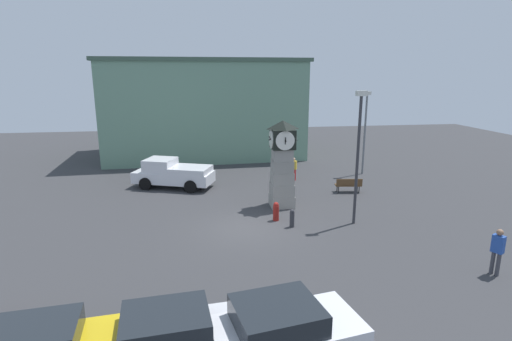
% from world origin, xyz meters
% --- Properties ---
extents(ground_plane, '(70.01, 70.01, 0.00)m').
position_xyz_m(ground_plane, '(0.00, 0.00, 0.00)').
color(ground_plane, '#38383A').
extents(clock_tower, '(1.59, 1.54, 4.77)m').
position_xyz_m(clock_tower, '(2.34, 2.89, 2.42)').
color(clock_tower, gray).
rests_on(clock_tower, ground_plane).
extents(bollard_near_tower, '(0.30, 0.30, 0.96)m').
position_xyz_m(bollard_near_tower, '(1.59, 0.73, 0.49)').
color(bollard_near_tower, maroon).
rests_on(bollard_near_tower, ground_plane).
extents(bollard_mid_row, '(0.23, 0.23, 0.90)m').
position_xyz_m(bollard_mid_row, '(2.18, -0.25, 0.46)').
color(bollard_mid_row, '#333338').
rests_on(bollard_mid_row, ground_plane).
extents(car_near_tower, '(4.09, 2.26, 1.45)m').
position_xyz_m(car_near_tower, '(-2.93, -8.80, 0.75)').
color(car_near_tower, silver).
rests_on(car_near_tower, ground_plane).
extents(car_by_building, '(4.15, 2.64, 1.57)m').
position_xyz_m(car_by_building, '(-0.16, -9.05, 0.80)').
color(car_by_building, silver).
rests_on(car_by_building, ground_plane).
extents(pickup_truck, '(5.39, 3.57, 1.85)m').
position_xyz_m(pickup_truck, '(-3.81, 7.61, 0.93)').
color(pickup_truck, silver).
rests_on(pickup_truck, ground_plane).
extents(bench, '(1.65, 0.73, 0.90)m').
position_xyz_m(bench, '(6.99, 4.82, 0.52)').
color(bench, brown).
rests_on(bench, ground_plane).
extents(pedestrian_near_bench, '(0.47, 0.41, 1.59)m').
position_xyz_m(pedestrian_near_bench, '(4.30, 8.14, 0.90)').
color(pedestrian_near_bench, red).
rests_on(pedestrian_near_bench, ground_plane).
extents(pedestrian_by_cars, '(0.39, 0.46, 1.78)m').
position_xyz_m(pedestrian_by_cars, '(8.45, -5.90, 1.03)').
color(pedestrian_by_cars, '#3F3F47').
rests_on(pedestrian_by_cars, ground_plane).
extents(street_lamp_near_road, '(0.50, 0.24, 5.96)m').
position_xyz_m(street_lamp_near_road, '(9.75, 9.16, 3.47)').
color(street_lamp_near_road, slate).
rests_on(street_lamp_near_road, ground_plane).
extents(street_lamp_far_side, '(0.50, 0.24, 6.44)m').
position_xyz_m(street_lamp_far_side, '(5.31, -0.21, 3.72)').
color(street_lamp_far_side, '#333338').
rests_on(street_lamp_far_side, ground_plane).
extents(warehouse_blue_far, '(17.37, 10.45, 8.39)m').
position_xyz_m(warehouse_blue_far, '(-1.50, 18.36, 4.20)').
color(warehouse_blue_far, gray).
rests_on(warehouse_blue_far, ground_plane).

